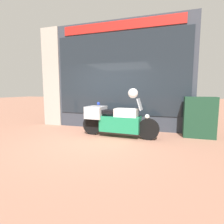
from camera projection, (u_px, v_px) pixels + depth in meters
ground_plane at (91, 142)px, 4.93m from camera, size 60.00×60.00×0.00m
shop_building at (103, 77)px, 6.68m from camera, size 5.85×0.55×3.91m
window_display at (120, 116)px, 6.70m from camera, size 4.62×0.30×1.89m
paramedic_motorcycle at (114, 120)px, 5.43m from camera, size 2.45×0.66×1.21m
utility_cabinet at (199, 117)px, 5.30m from camera, size 0.90×0.41×1.25m
white_helmet at (133, 93)px, 5.13m from camera, size 0.29×0.29×0.29m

